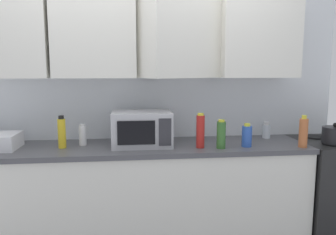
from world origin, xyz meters
The scene contains 11 objects.
wall_back_with_cabinets centered at (0.00, -0.07, 1.58)m, with size 3.66×0.60×2.60m.
counter_run centered at (0.00, -0.30, 0.45)m, with size 2.79×0.63×0.90m.
kettle centered at (1.61, -0.46, 0.98)m, with size 0.20×0.20×0.17m.
microwave centered at (0.02, -0.30, 1.04)m, with size 0.48×0.37×0.28m.
bottle_red_sauce centered at (0.48, -0.44, 1.03)m, with size 0.07×0.07×0.28m.
bottle_yellow_mustard centered at (-0.61, -0.32, 1.02)m, with size 0.06×0.06×0.26m.
bottle_blue_cleaner centered at (0.86, -0.45, 0.99)m, with size 0.08×0.08×0.19m.
bottle_green_oil centered at (0.64, -0.48, 1.01)m, with size 0.07×0.07×0.23m.
bottle_spice_jar centered at (1.30, -0.52, 1.02)m, with size 0.07×0.07×0.26m.
bottle_white_jar centered at (-0.46, -0.24, 0.98)m, with size 0.06×0.06×0.18m.
bottle_clear_tall centered at (1.16, -0.14, 0.97)m, with size 0.07×0.07×0.15m.
Camera 1 is at (-0.07, -2.98, 1.52)m, focal length 35.47 mm.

